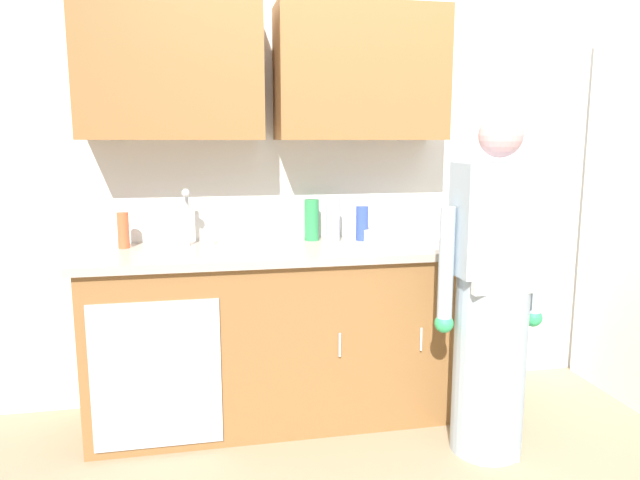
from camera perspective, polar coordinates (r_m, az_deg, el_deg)
name	(u,v)px	position (r m, az deg, el deg)	size (l,w,h in m)	color
ground_plane	(415,474)	(2.90, 9.28, -21.53)	(9.00, 9.00, 0.00)	#998466
kitchen_wall_with_uppers	(338,144)	(3.40, 1.78, 9.29)	(4.80, 0.44, 2.70)	silver
counter_cabinet	(275,337)	(3.21, -4.43, -9.42)	(1.90, 0.62, 0.90)	brown
countertop	(274,252)	(3.09, -4.49, -1.14)	(1.96, 0.66, 0.04)	#A8A093
sink	(195,253)	(3.07, -12.04, -1.27)	(0.50, 0.36, 0.35)	#B7BABF
person_at_sink	(492,313)	(2.90, 16.38, -6.85)	(0.55, 0.34, 1.62)	white
bottle_water_tall	(362,223)	(3.31, 4.11, 1.63)	(0.07, 0.07, 0.19)	#334CB2
bottle_dish_liquid	(388,222)	(3.43, 6.67, 1.75)	(0.08, 0.08, 0.18)	silver
bottle_cleaner_spray	(333,219)	(3.27, 1.28, 2.03)	(0.08, 0.08, 0.24)	silver
bottle_soap	(312,220)	(3.30, -0.82, 1.97)	(0.08, 0.08, 0.23)	#2D8C4C
bottle_water_short	(123,230)	(3.23, -18.60, 0.90)	(0.06, 0.06, 0.19)	#E05933
cup_by_sink	(371,239)	(3.09, 5.01, 0.08)	(0.08, 0.08, 0.09)	white
knife_on_counter	(438,241)	(3.33, 11.38, -0.09)	(0.24, 0.02, 0.01)	silver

